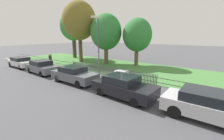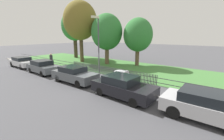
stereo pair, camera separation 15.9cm
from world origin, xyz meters
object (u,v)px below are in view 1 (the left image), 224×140
Objects in this scene: parked_car_white_van at (205,105)px; parked_car_black_saloon at (42,67)px; street_lamp at (98,41)px; parked_car_red_compact at (123,86)px; parked_car_silver_hatchback at (21,62)px; tree_mid_park at (106,32)px; tree_far_left at (137,35)px; tree_behind_motorcycle at (79,21)px; parked_car_navy_estate at (74,74)px; covered_motorcycle at (122,75)px; tree_nearest_kerb at (73,26)px; pedestrian_near_fence at (50,60)px.

parked_car_black_saloon is at bearing 179.77° from parked_car_white_van.
parked_car_red_compact is at bearing -24.21° from street_lamp.
street_lamp reaches higher than parked_car_black_saloon.
tree_mid_park is at bearing 48.55° from parked_car_silver_hatchback.
tree_far_left is at bearing 131.67° from parked_car_white_van.
tree_mid_park is (4.12, 1.10, -1.64)m from tree_behind_motorcycle.
parked_car_navy_estate is 2.30× the size of covered_motorcycle.
parked_car_red_compact is at bearing 0.58° from parked_car_black_saloon.
street_lamp is (1.29, 1.67, 2.79)m from parked_car_navy_estate.
tree_behind_motorcycle is 1.29× the size of tree_mid_park.
parked_car_white_van is (9.69, 0.10, 0.02)m from parked_car_navy_estate.
street_lamp is (13.26, -8.08, -2.12)m from tree_nearest_kerb.
pedestrian_near_fence is (3.40, 2.04, 0.35)m from parked_car_silver_hatchback.
parked_car_black_saloon is at bearing -1.37° from parked_car_silver_hatchback.
parked_car_red_compact is (5.08, -0.03, 0.00)m from parked_car_navy_estate.
street_lamp is at bearing -32.78° from tree_behind_motorcycle.
tree_nearest_kerb is 1.33× the size of tree_far_left.
tree_far_left is (0.53, 10.15, 3.32)m from parked_car_navy_estate.
parked_car_navy_estate is at bearing -68.20° from tree_mid_park.
tree_behind_motorcycle reaches higher than parked_car_silver_hatchback.
tree_far_left is at bearing 23.90° from tree_mid_park.
tree_mid_park is at bearing 77.94° from parked_car_black_saloon.
parked_car_navy_estate is 16.20m from tree_nearest_kerb.
parked_car_red_compact is 12.33m from pedestrian_near_fence.
parked_car_red_compact is 2.28× the size of covered_motorcycle.
pedestrian_near_fence is at bearing 172.21° from parked_car_red_compact.
parked_car_navy_estate is at bearing -178.51° from parked_car_red_compact.
tree_nearest_kerb reaches higher than parked_car_red_compact.
tree_mid_park is 3.77× the size of pedestrian_near_fence.
parked_car_white_van reaches higher than covered_motorcycle.
covered_motorcycle is 1.03× the size of pedestrian_near_fence.
tree_mid_park is 8.25m from street_lamp.
covered_motorcycle is 8.79m from tree_far_left.
street_lamp reaches higher than covered_motorcycle.
parked_car_silver_hatchback is 0.70× the size of tree_far_left.
parked_car_red_compact is 12.51m from tree_mid_park.
covered_motorcycle is 17.59m from tree_nearest_kerb.
parked_car_black_saloon is at bearing -165.78° from covered_motorcycle.
parked_car_white_van is 0.44× the size of tree_behind_motorcycle.
tree_far_left is 3.41× the size of pedestrian_near_fence.
parked_car_black_saloon is 12.82m from tree_nearest_kerb.
pedestrian_near_fence is (-1.80, 2.04, 0.33)m from parked_car_black_saloon.
parked_car_navy_estate is at bearing -39.18° from tree_nearest_kerb.
parked_car_black_saloon is 0.46× the size of tree_behind_motorcycle.
parked_car_red_compact is 0.48× the size of tree_behind_motorcycle.
covered_motorcycle is 0.23× the size of tree_nearest_kerb.
parked_car_white_van is at bearing 1.13° from parked_car_black_saloon.
covered_motorcycle is at bearing -24.07° from tree_behind_motorcycle.
tree_behind_motorcycle is (-7.49, 7.32, 5.35)m from parked_car_navy_estate.
tree_far_left is at bearing 85.62° from parked_car_navy_estate.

